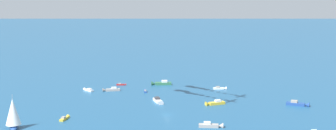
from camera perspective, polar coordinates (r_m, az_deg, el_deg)
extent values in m
plane|color=#1E517A|center=(177.14, -0.14, -6.65)|extent=(2000.00, 2000.00, 0.00)
cube|color=#B21E1E|center=(237.26, -6.37, -2.62)|extent=(4.15, 3.91, 0.69)
cone|color=#B21E1E|center=(237.10, -5.73, -2.61)|extent=(1.75, 1.77, 1.38)
cube|color=gray|center=(237.16, -6.45, -2.47)|extent=(1.87, 1.83, 0.52)
cube|color=gold|center=(194.90, 6.52, -5.08)|extent=(7.80, 5.17, 1.19)
cone|color=gold|center=(192.89, 5.31, -5.21)|extent=(2.70, 2.95, 2.39)
cube|color=silver|center=(194.90, 6.68, -4.77)|extent=(3.16, 2.79, 0.90)
cube|color=#9E9993|center=(223.27, -7.36, -3.30)|extent=(7.33, 5.84, 1.15)
cone|color=#9E9993|center=(223.00, -8.49, -3.34)|extent=(2.80, 2.94, 2.31)
cube|color=silver|center=(223.10, -7.23, -3.04)|extent=(3.12, 2.92, 0.87)
cube|color=white|center=(224.60, -10.49, -3.34)|extent=(2.01, 5.62, 0.89)
cone|color=white|center=(227.30, -11.00, -3.21)|extent=(1.84, 1.50, 1.78)
cube|color=silver|center=(224.11, -10.43, -3.16)|extent=(1.50, 2.00, 0.67)
cube|color=#33704C|center=(236.98, -0.65, -2.48)|extent=(8.72, 7.96, 1.44)
cone|color=#33704C|center=(236.69, -1.97, -2.50)|extent=(3.60, 3.68, 2.87)
cube|color=silver|center=(236.78, -0.48, -2.18)|extent=(3.88, 3.78, 1.08)
cube|color=#23478C|center=(219.14, -3.05, -3.54)|extent=(3.68, 4.09, 0.67)
cone|color=#23478C|center=(221.63, -3.07, -3.40)|extent=(1.71, 1.68, 1.34)
cube|color=gray|center=(218.70, -3.04, -3.41)|extent=(1.76, 1.81, 0.50)
ellipsoid|color=#23478C|center=(168.71, -19.88, -7.75)|extent=(6.86, 10.15, 1.39)
cylinder|color=#B2B2B7|center=(167.77, -19.99, -5.58)|extent=(0.14, 0.14, 11.43)
cone|color=white|center=(166.71, -19.99, -5.87)|extent=(7.31, 7.31, 9.72)
cube|color=white|center=(227.06, 6.77, -3.12)|extent=(5.40, 4.97, 0.89)
cone|color=white|center=(227.71, 7.61, -3.10)|extent=(2.24, 2.28, 1.78)
cube|color=gray|center=(226.82, 6.67, -2.93)|extent=(2.41, 2.35, 0.67)
cube|color=#9E9993|center=(161.20, 5.43, -8.06)|extent=(6.57, 7.05, 1.17)
cone|color=#9E9993|center=(161.35, 7.04, -8.07)|extent=(2.99, 2.95, 2.34)
cube|color=silver|center=(160.90, 5.24, -7.71)|extent=(3.09, 3.16, 0.88)
cube|color=#23478C|center=(200.42, 16.65, -5.00)|extent=(5.41, 8.41, 1.28)
cone|color=#23478C|center=(199.94, 18.05, -5.10)|extent=(3.16, 2.87, 2.57)
cube|color=gray|center=(200.22, 16.49, -4.67)|extent=(2.96, 3.38, 0.96)
cube|color=gold|center=(174.61, -13.71, -7.01)|extent=(5.11, 4.11, 0.81)
cone|color=gold|center=(177.27, -13.27, -6.75)|extent=(1.96, 2.06, 1.61)
cube|color=gray|center=(174.09, -13.78, -6.82)|extent=(2.19, 2.05, 0.61)
cube|color=white|center=(198.19, -1.40, -4.78)|extent=(5.77, 8.12, 1.25)
cone|color=white|center=(193.73, -1.01, -5.10)|extent=(3.14, 2.92, 2.51)
cube|color=#38383D|center=(198.49, -1.45, -4.43)|extent=(3.03, 3.35, 0.94)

